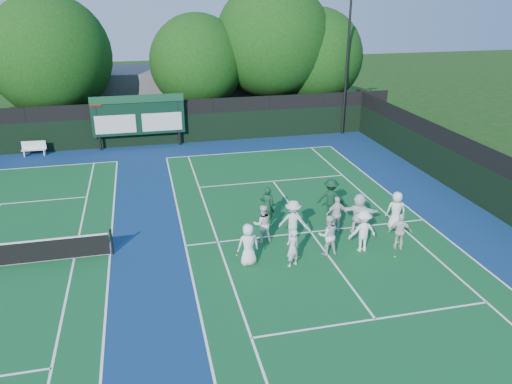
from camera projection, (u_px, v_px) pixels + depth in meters
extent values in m
plane|color=#15350E|center=(318.00, 243.00, 20.98)|extent=(120.00, 120.00, 0.00)
cube|color=navy|center=(173.00, 247.00, 20.62)|extent=(34.00, 32.00, 0.01)
cube|color=#115326|center=(311.00, 232.00, 21.88)|extent=(10.97, 23.77, 0.00)
cube|color=white|center=(251.00, 152.00, 32.59)|extent=(10.97, 0.08, 0.00)
cube|color=white|center=(185.00, 246.00, 20.72)|extent=(0.08, 23.77, 0.00)
cube|color=white|center=(423.00, 220.00, 23.04)|extent=(0.08, 23.77, 0.00)
cube|color=white|center=(218.00, 242.00, 21.01)|extent=(0.08, 23.77, 0.00)
cube|color=white|center=(396.00, 223.00, 22.75)|extent=(0.08, 23.77, 0.00)
cube|color=white|center=(375.00, 319.00, 16.11)|extent=(8.23, 0.08, 0.00)
cube|color=white|center=(273.00, 181.00, 27.65)|extent=(8.23, 0.08, 0.00)
cube|color=white|center=(311.00, 232.00, 21.88)|extent=(0.08, 12.80, 0.00)
cube|color=white|center=(22.00, 168.00, 29.64)|extent=(10.97, 0.08, 0.00)
cube|color=white|center=(110.00, 254.00, 20.08)|extent=(0.08, 23.77, 0.00)
cube|color=white|center=(74.00, 258.00, 19.79)|extent=(0.08, 23.77, 0.00)
cube|color=white|center=(0.00, 204.00, 24.69)|extent=(8.23, 0.08, 0.00)
cube|color=black|center=(155.00, 131.00, 33.76)|extent=(34.00, 0.08, 2.00)
cube|color=black|center=(153.00, 109.00, 33.19)|extent=(34.00, 0.05, 1.00)
cube|color=black|center=(493.00, 193.00, 23.41)|extent=(0.08, 32.00, 2.00)
cube|color=black|center=(499.00, 163.00, 22.84)|extent=(0.05, 32.00, 1.00)
cylinder|color=black|center=(98.00, 124.00, 32.35)|extent=(0.16, 0.16, 3.50)
cylinder|color=black|center=(178.00, 120.00, 33.45)|extent=(0.16, 0.16, 3.50)
cube|color=black|center=(138.00, 115.00, 32.73)|extent=(6.00, 0.15, 2.60)
cube|color=#134327|center=(137.00, 99.00, 32.23)|extent=(6.00, 0.05, 0.50)
cube|color=silver|center=(115.00, 124.00, 32.52)|extent=(2.60, 0.04, 1.20)
cube|color=silver|center=(162.00, 122.00, 33.15)|extent=(2.60, 0.04, 1.20)
cube|color=#A10D0D|center=(95.00, 102.00, 31.72)|extent=(0.70, 0.04, 0.50)
cube|color=slate|center=(198.00, 91.00, 41.43)|extent=(18.00, 6.00, 4.00)
cylinder|color=black|center=(347.00, 64.00, 34.82)|extent=(0.16, 0.16, 10.00)
cylinder|color=black|center=(112.00, 242.00, 19.91)|extent=(0.10, 0.10, 1.10)
cube|color=white|center=(34.00, 150.00, 31.74)|extent=(1.50, 0.49, 0.06)
cube|color=white|center=(34.00, 145.00, 31.76)|extent=(1.48, 0.16, 0.49)
cube|color=white|center=(25.00, 153.00, 31.69)|extent=(0.08, 0.35, 0.39)
cube|color=white|center=(45.00, 152.00, 31.94)|extent=(0.08, 0.35, 0.39)
cylinder|color=black|center=(60.00, 119.00, 35.43)|extent=(0.44, 0.44, 2.59)
sphere|color=#0E370C|center=(50.00, 56.00, 33.77)|extent=(8.23, 8.23, 8.23)
sphere|color=#0E370C|center=(62.00, 67.00, 34.48)|extent=(5.76, 5.76, 5.76)
cylinder|color=black|center=(199.00, 113.00, 37.57)|extent=(0.44, 0.44, 2.42)
sphere|color=#0E370C|center=(197.00, 62.00, 36.14)|extent=(6.85, 6.85, 6.85)
sphere|color=#0E370C|center=(205.00, 71.00, 36.79)|extent=(4.80, 4.80, 4.80)
cylinder|color=black|center=(272.00, 104.00, 38.62)|extent=(0.44, 0.44, 3.18)
sphere|color=#0E370C|center=(273.00, 40.00, 36.81)|extent=(8.52, 8.52, 8.52)
sphere|color=#0E370C|center=(279.00, 51.00, 37.52)|extent=(5.96, 5.96, 5.96)
cylinder|color=black|center=(313.00, 107.00, 39.47)|extent=(0.44, 0.44, 2.43)
sphere|color=#0E370C|center=(315.00, 56.00, 37.99)|extent=(7.20, 7.20, 7.20)
sphere|color=#0E370C|center=(321.00, 65.00, 38.65)|extent=(5.04, 5.04, 5.04)
sphere|color=#C2D418|center=(299.00, 257.00, 19.79)|extent=(0.07, 0.07, 0.07)
sphere|color=#C2D418|center=(387.00, 224.00, 22.54)|extent=(0.07, 0.07, 0.07)
sphere|color=#C2D418|center=(395.00, 257.00, 19.82)|extent=(0.07, 0.07, 0.07)
sphere|color=#C2D418|center=(237.00, 255.00, 19.93)|extent=(0.07, 0.07, 0.07)
sphere|color=#C2D418|center=(309.00, 221.00, 22.90)|extent=(0.07, 0.07, 0.07)
sphere|color=#C2D418|center=(398.00, 242.00, 20.96)|extent=(0.07, 0.07, 0.07)
imported|color=white|center=(248.00, 245.00, 19.05)|extent=(0.87, 0.61, 1.70)
imported|color=silver|center=(293.00, 248.00, 18.96)|extent=(0.66, 0.56, 1.55)
imported|color=silver|center=(328.00, 235.00, 19.81)|extent=(0.85, 0.69, 1.68)
imported|color=white|center=(363.00, 231.00, 20.03)|extent=(1.17, 0.70, 1.79)
imported|color=silver|center=(400.00, 232.00, 20.23)|extent=(0.98, 0.69, 1.55)
imported|color=white|center=(262.00, 224.00, 20.78)|extent=(0.81, 0.63, 1.67)
imported|color=silver|center=(293.00, 221.00, 20.78)|extent=(1.36, 1.09, 1.84)
imported|color=silver|center=(337.00, 214.00, 21.69)|extent=(0.97, 0.42, 1.64)
imported|color=white|center=(359.00, 213.00, 21.58)|extent=(1.75, 1.15, 1.81)
imported|color=white|center=(396.00, 211.00, 21.91)|extent=(0.96, 0.74, 1.74)
imported|color=#0F3A23|center=(267.00, 205.00, 22.42)|extent=(0.75, 0.62, 1.76)
imported|color=#0D321D|center=(331.00, 198.00, 23.05)|extent=(1.39, 1.14, 1.87)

